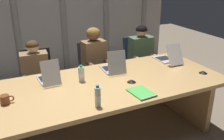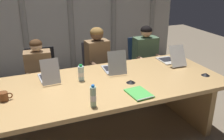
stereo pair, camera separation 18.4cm
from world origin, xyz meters
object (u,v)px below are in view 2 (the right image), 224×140
water_bottle_secondary (81,73)px  coffee_mug_near (4,96)px  laptop_right_mid (171,59)px  conference_mic_left_side (131,81)px  office_chair_right_mid (143,70)px  water_bottle_primary (93,97)px  conference_mic_right_side (206,74)px  person_right_mid (147,56)px  laptop_center (114,67)px  person_center (100,61)px  person_left_mid (39,74)px  office_chair_left_mid (43,86)px  spiral_notepad (139,93)px  laptop_left_mid (49,76)px  office_chair_center (98,77)px

water_bottle_secondary → coffee_mug_near: (-0.88, -0.20, -0.05)m
laptop_right_mid → conference_mic_left_side: bearing=117.6°
office_chair_right_mid → water_bottle_secondary: water_bottle_secondary is taller
laptop_right_mid → water_bottle_primary: laptop_right_mid is taller
laptop_right_mid → conference_mic_right_side: 0.60m
person_right_mid → conference_mic_right_side: (0.17, -1.20, 0.11)m
water_bottle_primary → conference_mic_left_side: (0.59, 0.37, -0.09)m
laptop_center → laptop_right_mid: 0.90m
person_center → coffee_mug_near: size_ratio=8.77×
laptop_right_mid → conference_mic_right_side: size_ratio=4.37×
water_bottle_primary → water_bottle_secondary: (0.06, 0.66, -0.01)m
person_left_mid → water_bottle_primary: 1.47m
person_right_mid → water_bottle_primary: size_ratio=4.98×
laptop_center → person_left_mid: size_ratio=0.38×
laptop_right_mid → office_chair_left_mid: laptop_right_mid is taller
laptop_center → coffee_mug_near: size_ratio=3.03×
office_chair_left_mid → conference_mic_right_side: 2.38m
person_right_mid → spiral_notepad: (-0.87, -1.35, 0.10)m
person_right_mid → office_chair_right_mid: bearing=173.8°
laptop_center → office_chair_right_mid: size_ratio=0.46×
office_chair_right_mid → person_right_mid: (-0.02, -0.15, 0.32)m
office_chair_left_mid → office_chair_right_mid: (1.76, 0.00, 0.00)m
laptop_left_mid → coffee_mug_near: size_ratio=2.99×
office_chair_left_mid → person_left_mid: (-0.05, -0.16, 0.28)m
coffee_mug_near → conference_mic_right_side: 2.43m
conference_mic_right_side → spiral_notepad: conference_mic_right_side is taller
laptop_right_mid → office_chair_right_mid: size_ratio=0.52×
office_chair_center → office_chair_right_mid: 0.86m
office_chair_left_mid → spiral_notepad: office_chair_left_mid is taller
water_bottle_secondary → conference_mic_left_side: water_bottle_secondary is taller
conference_mic_right_side → water_bottle_secondary: bearing=163.6°
laptop_right_mid → water_bottle_secondary: (-1.39, -0.13, 0.04)m
person_center → person_left_mid: bearing=-94.3°
person_left_mid → water_bottle_secondary: person_left_mid is taller
coffee_mug_near → laptop_left_mid: bearing=34.1°
conference_mic_right_side → spiral_notepad: size_ratio=0.34×
office_chair_right_mid → spiral_notepad: (-0.89, -1.50, 0.42)m
office_chair_center → conference_mic_right_side: (1.01, -1.35, 0.43)m
conference_mic_left_side → spiral_notepad: 0.31m
office_chair_left_mid → person_center: bearing=87.6°
person_left_mid → water_bottle_secondary: (0.43, -0.74, 0.22)m
conference_mic_left_side → spiral_notepad: conference_mic_left_side is taller
water_bottle_secondary → coffee_mug_near: water_bottle_secondary is taller
person_left_mid → spiral_notepad: size_ratio=3.47×
laptop_right_mid → water_bottle_secondary: size_ratio=2.32×
office_chair_center → spiral_notepad: bearing=3.0°
office_chair_center → spiral_notepad: 1.56m
office_chair_right_mid → water_bottle_primary: size_ratio=3.92×
person_right_mid → spiral_notepad: person_right_mid is taller
laptop_right_mid → person_left_mid: (-1.82, 0.61, -0.18)m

